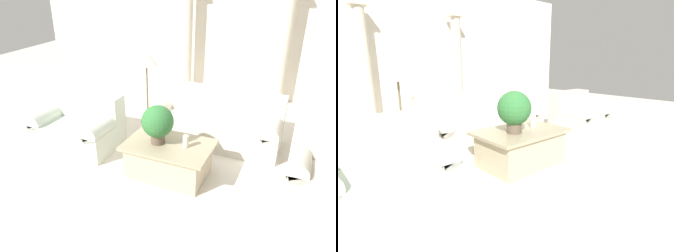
# 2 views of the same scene
# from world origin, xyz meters

# --- Properties ---
(ground_plane) EXTENTS (16.00, 16.00, 0.00)m
(ground_plane) POSITION_xyz_m (0.00, 0.00, 0.00)
(ground_plane) COLOR silver
(wall_back) EXTENTS (10.00, 0.06, 3.20)m
(wall_back) POSITION_xyz_m (0.00, 3.35, 1.60)
(wall_back) COLOR silver
(wall_back) RESTS_ON ground_plane
(sofa_long) EXTENTS (2.17, 0.86, 0.84)m
(sofa_long) POSITION_xyz_m (0.39, 0.94, 0.33)
(sofa_long) COLOR beige
(sofa_long) RESTS_ON ground_plane
(loveseat) EXTENTS (1.35, 0.86, 0.84)m
(loveseat) POSITION_xyz_m (-1.60, -0.11, 0.34)
(loveseat) COLOR beige
(loveseat) RESTS_ON ground_plane
(coffee_table) EXTENTS (1.20, 0.80, 0.49)m
(coffee_table) POSITION_xyz_m (0.12, -0.34, 0.25)
(coffee_table) COLOR tan
(coffee_table) RESTS_ON ground_plane
(potted_plant) EXTENTS (0.44, 0.44, 0.55)m
(potted_plant) POSITION_xyz_m (-0.03, -0.37, 0.80)
(potted_plant) COLOR brown
(potted_plant) RESTS_ON coffee_table
(pillar_candle) EXTENTS (0.08, 0.08, 0.17)m
(pillar_candle) POSITION_xyz_m (0.36, -0.34, 0.58)
(pillar_candle) COLOR silver
(pillar_candle) RESTS_ON coffee_table
(floor_lamp) EXTENTS (0.39, 0.39, 1.39)m
(floor_lamp) POSITION_xyz_m (-0.95, 1.09, 1.20)
(floor_lamp) COLOR brown
(floor_lamp) RESTS_ON ground_plane
(column_left) EXTENTS (0.32, 0.32, 2.46)m
(column_left) POSITION_xyz_m (-0.92, 3.01, 1.26)
(column_left) COLOR beige
(column_left) RESTS_ON ground_plane
(column_right) EXTENTS (0.32, 0.32, 2.46)m
(column_right) POSITION_xyz_m (1.15, 3.01, 1.26)
(column_right) COLOR beige
(column_right) RESTS_ON ground_plane
(armchair) EXTENTS (0.91, 0.84, 0.81)m
(armchair) POSITION_xyz_m (2.11, 0.13, 0.34)
(armchair) COLOR beige
(armchair) RESTS_ON ground_plane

